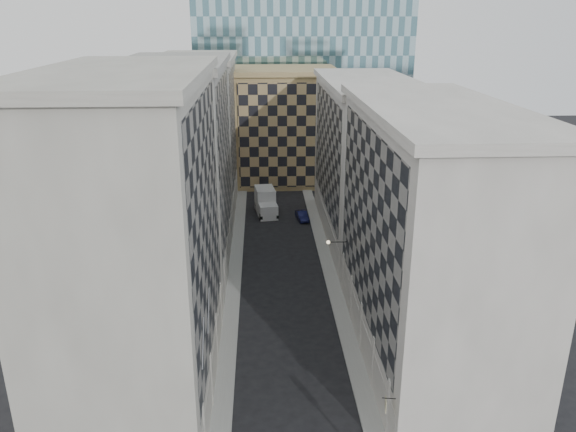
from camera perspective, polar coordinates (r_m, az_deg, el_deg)
name	(u,v)px	position (r m, az deg, el deg)	size (l,w,h in m)	color
sidewalk_west	(235,275)	(61.98, -5.44, -5.96)	(1.50, 100.00, 0.15)	gray
sidewalk_east	(330,273)	(62.35, 4.29, -5.76)	(1.50, 100.00, 0.15)	gray
bldg_left_a	(138,243)	(40.70, -15.00, -2.63)	(10.80, 22.80, 23.70)	#9F9B8F
bldg_left_b	(180,169)	(61.45, -10.94, 4.73)	(10.80, 22.80, 22.70)	gray
bldg_left_c	(200,133)	(82.85, -8.93, 8.33)	(10.80, 22.80, 21.70)	#9F9B8F
bldg_right_a	(426,236)	(45.93, 13.88, -1.96)	(10.80, 26.80, 20.70)	#B5AFA6
bldg_right_b	(365,160)	(71.13, 7.86, 5.71)	(10.80, 28.80, 19.70)	#B5AFA6
tan_block	(285,125)	(95.41, -0.31, 9.20)	(16.80, 14.80, 18.80)	tan
church_tower	(270,15)	(107.85, -1.81, 19.76)	(7.20, 7.20, 51.50)	#2B2721
flagpoles_left	(206,326)	(37.16, -8.35, -10.97)	(0.10, 6.33, 2.33)	gray
bracket_lamp	(330,242)	(54.32, 4.30, -2.67)	(1.98, 0.36, 0.36)	black
box_truck	(266,203)	(80.38, -2.26, 1.34)	(3.40, 6.67, 3.51)	silver
dark_car	(302,216)	(77.87, 1.44, 0.03)	(1.32, 3.78, 1.25)	#0F1238
shop_sign	(386,404)	(37.65, 9.92, -18.28)	(0.88, 0.77, 0.86)	black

